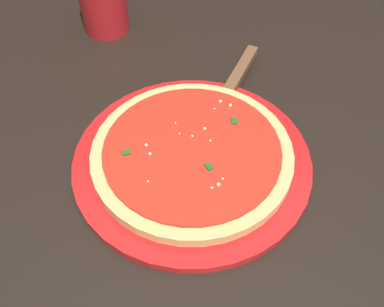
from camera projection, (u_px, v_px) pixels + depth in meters
The scene contains 5 objects.
restaurant_table at pixel (197, 208), 0.69m from camera, with size 1.12×0.87×0.78m.
serving_plate at pixel (192, 160), 0.58m from camera, with size 0.34×0.34×0.01m, color red.
pizza at pixel (192, 153), 0.57m from camera, with size 0.28×0.28×0.02m.
pizza_server at pixel (232, 85), 0.67m from camera, with size 0.21×0.15×0.01m.
cup_tall_drink at pixel (103, 0), 0.76m from camera, with size 0.09×0.09×0.12m, color #B2191E.
Camera 1 is at (-0.38, 0.04, 1.23)m, focal length 38.24 mm.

